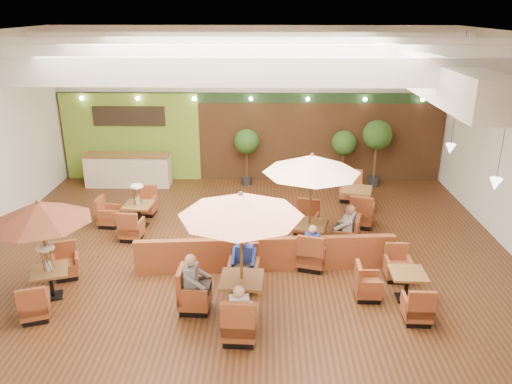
{
  "coord_description": "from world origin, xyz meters",
  "views": [
    {
      "loc": [
        0.58,
        -11.83,
        6.11
      ],
      "look_at": [
        0.3,
        0.5,
        1.5
      ],
      "focal_mm": 35.0,
      "sensor_mm": 36.0,
      "label": 1
    }
  ],
  "objects_px": {
    "table_0": "(42,224)",
    "diner_2": "(194,278)",
    "table_1": "(238,227)",
    "table_4": "(395,286)",
    "diner_3": "(312,242)",
    "service_counter": "(128,170)",
    "table_3": "(131,212)",
    "topiary_1": "(344,145)",
    "diner_1": "(244,257)",
    "table_2": "(311,186)",
    "diner_4": "(347,224)",
    "table_5": "(356,201)",
    "booth_divider": "(266,254)",
    "topiary_0": "(246,144)",
    "diner_0": "(239,307)",
    "topiary_2": "(377,137)"
  },
  "relations": [
    {
      "from": "table_0",
      "to": "diner_2",
      "type": "distance_m",
      "value": 3.44
    },
    {
      "from": "table_1",
      "to": "table_4",
      "type": "height_order",
      "value": "table_1"
    },
    {
      "from": "table_0",
      "to": "diner_3",
      "type": "relative_size",
      "value": 3.33
    },
    {
      "from": "service_counter",
      "to": "table_4",
      "type": "height_order",
      "value": "service_counter"
    },
    {
      "from": "table_3",
      "to": "table_1",
      "type": "bearing_deg",
      "value": -46.08
    },
    {
      "from": "table_3",
      "to": "topiary_1",
      "type": "relative_size",
      "value": 1.2
    },
    {
      "from": "table_4",
      "to": "table_1",
      "type": "bearing_deg",
      "value": -169.83
    },
    {
      "from": "diner_1",
      "to": "diner_3",
      "type": "height_order",
      "value": "diner_1"
    },
    {
      "from": "table_2",
      "to": "diner_4",
      "type": "xyz_separation_m",
      "value": [
        0.98,
        0.0,
        -1.05
      ]
    },
    {
      "from": "topiary_1",
      "to": "diner_2",
      "type": "relative_size",
      "value": 2.33
    },
    {
      "from": "table_3",
      "to": "diner_4",
      "type": "distance_m",
      "value": 6.24
    },
    {
      "from": "table_3",
      "to": "diner_1",
      "type": "bearing_deg",
      "value": -37.97
    },
    {
      "from": "table_5",
      "to": "diner_3",
      "type": "xyz_separation_m",
      "value": [
        -1.66,
        -3.58,
        0.34
      ]
    },
    {
      "from": "table_1",
      "to": "topiary_1",
      "type": "relative_size",
      "value": 1.35
    },
    {
      "from": "booth_divider",
      "to": "topiary_0",
      "type": "distance_m",
      "value": 6.43
    },
    {
      "from": "topiary_0",
      "to": "table_2",
      "type": "bearing_deg",
      "value": -70.31
    },
    {
      "from": "topiary_0",
      "to": "table_0",
      "type": "bearing_deg",
      "value": -117.98
    },
    {
      "from": "service_counter",
      "to": "table_5",
      "type": "xyz_separation_m",
      "value": [
        7.76,
        -2.39,
        -0.19
      ]
    },
    {
      "from": "diner_4",
      "to": "diner_0",
      "type": "bearing_deg",
      "value": 167.46
    },
    {
      "from": "topiary_1",
      "to": "diner_2",
      "type": "bearing_deg",
      "value": -117.67
    },
    {
      "from": "table_4",
      "to": "topiary_2",
      "type": "xyz_separation_m",
      "value": [
        1.01,
        7.5,
        1.47
      ]
    },
    {
      "from": "table_4",
      "to": "diner_3",
      "type": "xyz_separation_m",
      "value": [
        -1.73,
        1.33,
        0.42
      ]
    },
    {
      "from": "topiary_1",
      "to": "table_2",
      "type": "bearing_deg",
      "value": -107.05
    },
    {
      "from": "topiary_0",
      "to": "diner_0",
      "type": "distance_m",
      "value": 9.08
    },
    {
      "from": "topiary_1",
      "to": "topiary_2",
      "type": "relative_size",
      "value": 0.84
    },
    {
      "from": "service_counter",
      "to": "table_2",
      "type": "bearing_deg",
      "value": -39.22
    },
    {
      "from": "table_3",
      "to": "diner_0",
      "type": "bearing_deg",
      "value": -51.22
    },
    {
      "from": "diner_0",
      "to": "diner_2",
      "type": "height_order",
      "value": "diner_2"
    },
    {
      "from": "table_1",
      "to": "topiary_0",
      "type": "distance_m",
      "value": 8.06
    },
    {
      "from": "table_0",
      "to": "table_4",
      "type": "xyz_separation_m",
      "value": [
        7.62,
        0.09,
        -1.46
      ]
    },
    {
      "from": "service_counter",
      "to": "topiary_1",
      "type": "xyz_separation_m",
      "value": [
        7.7,
        0.2,
        0.92
      ]
    },
    {
      "from": "diner_0",
      "to": "table_2",
      "type": "bearing_deg",
      "value": 61.43
    },
    {
      "from": "booth_divider",
      "to": "table_4",
      "type": "height_order",
      "value": "booth_divider"
    },
    {
      "from": "diner_1",
      "to": "table_1",
      "type": "bearing_deg",
      "value": 93.23
    },
    {
      "from": "booth_divider",
      "to": "table_4",
      "type": "distance_m",
      "value": 3.1
    },
    {
      "from": "booth_divider",
      "to": "diner_1",
      "type": "height_order",
      "value": "diner_1"
    },
    {
      "from": "diner_4",
      "to": "table_2",
      "type": "bearing_deg",
      "value": 111.59
    },
    {
      "from": "table_1",
      "to": "table_2",
      "type": "xyz_separation_m",
      "value": [
        1.7,
        2.86,
        -0.13
      ]
    },
    {
      "from": "topiary_0",
      "to": "topiary_1",
      "type": "distance_m",
      "value": 3.45
    },
    {
      "from": "diner_2",
      "to": "service_counter",
      "type": "bearing_deg",
      "value": -152.63
    },
    {
      "from": "table_1",
      "to": "topiary_0",
      "type": "relative_size",
      "value": 1.33
    },
    {
      "from": "topiary_2",
      "to": "booth_divider",
      "type": "bearing_deg",
      "value": -121.55
    },
    {
      "from": "table_2",
      "to": "diner_4",
      "type": "distance_m",
      "value": 1.44
    },
    {
      "from": "table_0",
      "to": "table_5",
      "type": "xyz_separation_m",
      "value": [
        7.55,
        5.01,
        -1.38
      ]
    },
    {
      "from": "service_counter",
      "to": "diner_0",
      "type": "height_order",
      "value": "diner_0"
    },
    {
      "from": "diner_3",
      "to": "diner_0",
      "type": "bearing_deg",
      "value": -106.11
    },
    {
      "from": "booth_divider",
      "to": "diner_2",
      "type": "bearing_deg",
      "value": -135.21
    },
    {
      "from": "table_5",
      "to": "diner_0",
      "type": "height_order",
      "value": "diner_0"
    },
    {
      "from": "table_0",
      "to": "table_1",
      "type": "relative_size",
      "value": 0.89
    },
    {
      "from": "diner_0",
      "to": "table_3",
      "type": "bearing_deg",
      "value": 117.57
    }
  ]
}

